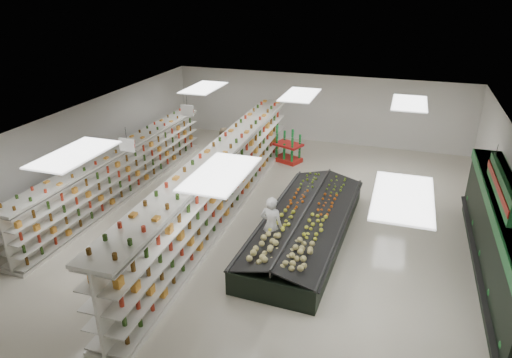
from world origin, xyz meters
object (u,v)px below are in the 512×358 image
(produce_island, at_px, (305,225))
(shopper_main, at_px, (271,226))
(gondola_left, at_px, (123,173))
(shopper_background, at_px, (225,149))
(soda_endcap, at_px, (288,146))
(gondola_center, at_px, (220,186))

(produce_island, bearing_deg, shopper_main, -123.67)
(gondola_left, distance_m, shopper_background, 4.20)
(soda_endcap, height_order, shopper_main, shopper_main)
(soda_endcap, bearing_deg, shopper_background, -141.14)
(gondola_center, relative_size, produce_island, 1.98)
(gondola_left, xyz_separation_m, soda_endcap, (4.83, 4.99, -0.14))
(produce_island, xyz_separation_m, shopper_main, (-0.75, -1.12, 0.44))
(produce_island, bearing_deg, shopper_background, 135.12)
(soda_endcap, xyz_separation_m, shopper_background, (-2.17, -1.75, 0.21))
(gondola_center, relative_size, shopper_main, 7.48)
(soda_endcap, relative_size, shopper_main, 0.81)
(gondola_center, relative_size, soda_endcap, 9.25)
(gondola_left, bearing_deg, gondola_center, -5.07)
(produce_island, height_order, soda_endcap, soda_endcap)
(shopper_main, bearing_deg, gondola_center, -33.61)
(shopper_background, bearing_deg, gondola_left, 132.45)
(produce_island, xyz_separation_m, shopper_background, (-4.23, 4.22, 0.46))
(produce_island, relative_size, soda_endcap, 4.67)
(gondola_left, xyz_separation_m, produce_island, (6.90, -0.97, -0.39))
(produce_island, relative_size, shopper_background, 3.71)
(shopper_main, xyz_separation_m, shopper_background, (-3.49, 5.34, 0.02))
(gondola_left, height_order, shopper_main, gondola_left)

